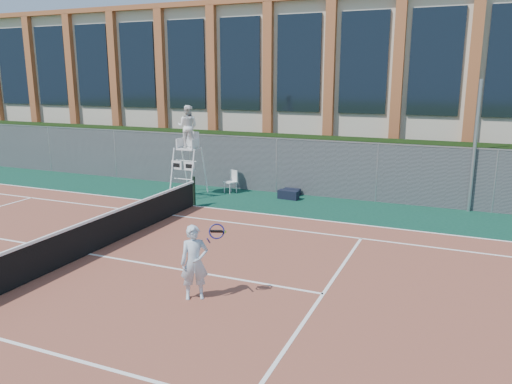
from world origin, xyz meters
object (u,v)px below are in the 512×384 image
at_px(steel_pole, 475,147).
at_px(umpire_chair, 188,129).
at_px(plastic_chair, 232,179).
at_px(tennis_player, 195,262).

distance_m(steel_pole, umpire_chair, 10.43).
distance_m(plastic_chair, tennis_player, 10.00).
relative_size(steel_pole, tennis_player, 2.80).
height_order(umpire_chair, plastic_chair, umpire_chair).
bearing_deg(tennis_player, umpire_chair, 121.06).
distance_m(steel_pole, plastic_chair, 9.09).
bearing_deg(tennis_player, steel_pole, 61.95).
relative_size(plastic_chair, tennis_player, 0.56).
bearing_deg(steel_pole, umpire_chair, -170.89).
xyz_separation_m(plastic_chair, tennis_player, (3.61, -9.32, 0.29)).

